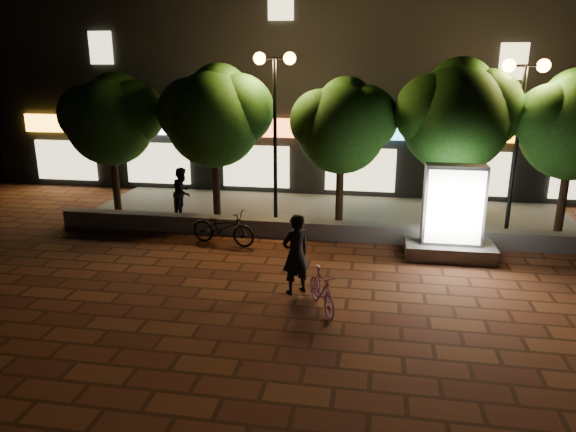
% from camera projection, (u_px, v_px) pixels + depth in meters
% --- Properties ---
extents(ground, '(80.00, 80.00, 0.00)m').
position_uv_depth(ground, '(297.00, 295.00, 11.69)').
color(ground, brown).
rests_on(ground, ground).
extents(retaining_wall, '(16.00, 0.45, 0.50)m').
position_uv_depth(retaining_wall, '(318.00, 230.00, 15.41)').
color(retaining_wall, slate).
rests_on(retaining_wall, ground).
extents(sidewalk, '(16.00, 5.00, 0.08)m').
position_uv_depth(sidewalk, '(326.00, 214.00, 17.83)').
color(sidewalk, slate).
rests_on(sidewalk, ground).
extents(building_block, '(28.00, 8.12, 11.30)m').
position_uv_depth(building_block, '(344.00, 62.00, 22.58)').
color(building_block, black).
rests_on(building_block, ground).
extents(tree_far_left, '(3.36, 2.80, 4.63)m').
position_uv_depth(tree_far_left, '(112.00, 116.00, 17.07)').
color(tree_far_left, black).
rests_on(tree_far_left, sidewalk).
extents(tree_left, '(3.60, 3.00, 4.89)m').
position_uv_depth(tree_left, '(216.00, 113.00, 16.45)').
color(tree_left, black).
rests_on(tree_left, sidewalk).
extents(tree_mid, '(3.24, 2.70, 4.50)m').
position_uv_depth(tree_mid, '(343.00, 123.00, 15.87)').
color(tree_mid, black).
rests_on(tree_mid, sidewalk).
extents(tree_right, '(3.72, 3.10, 5.07)m').
position_uv_depth(tree_right, '(458.00, 113.00, 15.24)').
color(tree_right, black).
rests_on(tree_right, sidewalk).
extents(tree_far_right, '(3.48, 2.90, 4.76)m').
position_uv_depth(tree_far_right, '(575.00, 122.00, 14.77)').
color(tree_far_right, black).
rests_on(tree_far_right, sidewalk).
extents(street_lamp_left, '(1.26, 0.36, 5.18)m').
position_uv_depth(street_lamp_left, '(275.00, 95.00, 15.73)').
color(street_lamp_left, black).
rests_on(street_lamp_left, sidewalk).
extents(street_lamp_right, '(1.26, 0.36, 4.98)m').
position_uv_depth(street_lamp_right, '(522.00, 103.00, 14.63)').
color(street_lamp_right, black).
rests_on(street_lamp_right, sidewalk).
extents(ad_kiosk, '(2.30, 1.16, 2.49)m').
position_uv_depth(ad_kiosk, '(452.00, 221.00, 13.68)').
color(ad_kiosk, slate).
rests_on(ad_kiosk, ground).
extents(scooter_pink, '(1.02, 1.53, 0.90)m').
position_uv_depth(scooter_pink, '(322.00, 290.00, 10.85)').
color(scooter_pink, '#CB7FB7').
rests_on(scooter_pink, ground).
extents(rider, '(0.79, 0.76, 1.83)m').
position_uv_depth(rider, '(296.00, 254.00, 11.57)').
color(rider, black).
rests_on(rider, ground).
extents(scooter_parked, '(2.03, 1.05, 1.02)m').
position_uv_depth(scooter_parked, '(223.00, 227.00, 14.81)').
color(scooter_parked, black).
rests_on(scooter_parked, ground).
extents(pedestrian, '(0.69, 0.85, 1.63)m').
position_uv_depth(pedestrian, '(183.00, 192.00, 17.17)').
color(pedestrian, black).
rests_on(pedestrian, sidewalk).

